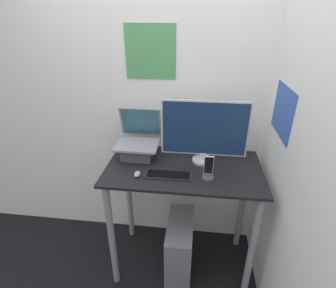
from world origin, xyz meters
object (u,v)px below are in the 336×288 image
cell_phone (208,171)px  computer_tower (180,246)px  monitor (204,132)px  laptop (138,145)px  mouse (137,174)px  keyboard (168,175)px

cell_phone → computer_tower: size_ratio=0.35×
computer_tower → monitor: bearing=50.3°
laptop → cell_phone: (0.54, -0.24, -0.04)m
mouse → computer_tower: size_ratio=0.14×
computer_tower → mouse: bearing=-163.5°
monitor → mouse: 0.56m
monitor → keyboard: (-0.23, -0.24, -0.23)m
laptop → keyboard: 0.38m
laptop → monitor: (0.50, -0.02, 0.15)m
mouse → computer_tower: bearing=16.5°
mouse → cell_phone: 0.48m
monitor → cell_phone: bearing=-80.2°
laptop → computer_tower: size_ratio=0.73×
mouse → computer_tower: (0.30, 0.09, -0.74)m
monitor → laptop: bearing=177.7°
laptop → monitor: bearing=-2.3°
laptop → monitor: monitor is taller
mouse → cell_phone: size_ratio=0.40×
monitor → cell_phone: (0.04, -0.22, -0.19)m
keyboard → mouse: 0.21m
keyboard → laptop: bearing=136.1°
cell_phone → computer_tower: 0.80m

